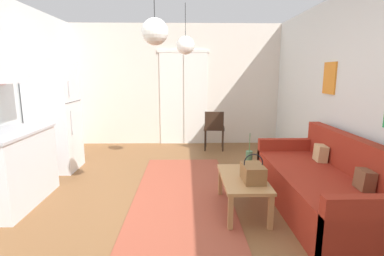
{
  "coord_description": "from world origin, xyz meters",
  "views": [
    {
      "loc": [
        0.21,
        -3.02,
        1.57
      ],
      "look_at": [
        0.3,
        1.09,
        0.79
      ],
      "focal_mm": 27.11,
      "sensor_mm": 36.0,
      "label": 1
    }
  ],
  "objects": [
    {
      "name": "ground_plane",
      "position": [
        0.0,
        0.0,
        -0.05
      ],
      "size": [
        5.12,
        7.4,
        0.1
      ],
      "primitive_type": "cube",
      "color": "brown"
    },
    {
      "name": "wall_back",
      "position": [
        0.01,
        3.45,
        1.3
      ],
      "size": [
        4.72,
        0.13,
        2.61
      ],
      "color": "silver",
      "rests_on": "ground_plane"
    },
    {
      "name": "wall_right",
      "position": [
        2.31,
        -0.0,
        1.31
      ],
      "size": [
        0.12,
        7.0,
        2.61
      ],
      "color": "silver",
      "rests_on": "ground_plane"
    },
    {
      "name": "area_rug",
      "position": [
        0.16,
        0.61,
        0.01
      ],
      "size": [
        1.24,
        2.94,
        0.01
      ],
      "primitive_type": "cube",
      "color": "#9E4733",
      "rests_on": "ground_plane"
    },
    {
      "name": "couch",
      "position": [
        1.81,
        0.07,
        0.28
      ],
      "size": [
        0.89,
        2.12,
        0.87
      ],
      "color": "maroon",
      "rests_on": "ground_plane"
    },
    {
      "name": "coffee_table",
      "position": [
        0.86,
        0.1,
        0.35
      ],
      "size": [
        0.49,
        0.94,
        0.4
      ],
      "color": "#B27F4C",
      "rests_on": "ground_plane"
    },
    {
      "name": "bamboo_vase",
      "position": [
        0.98,
        0.34,
        0.53
      ],
      "size": [
        0.08,
        0.08,
        0.46
      ],
      "color": "#47704C",
      "rests_on": "coffee_table"
    },
    {
      "name": "handbag",
      "position": [
        0.94,
        -0.02,
        0.5
      ],
      "size": [
        0.23,
        0.34,
        0.31
      ],
      "color": "brown",
      "rests_on": "coffee_table"
    },
    {
      "name": "refrigerator",
      "position": [
        -1.9,
        1.63,
        0.87
      ],
      "size": [
        0.67,
        0.65,
        1.74
      ],
      "color": "white",
      "rests_on": "ground_plane"
    },
    {
      "name": "kitchen_counter",
      "position": [
        -1.91,
        0.33,
        0.82
      ],
      "size": [
        0.62,
        1.16,
        2.14
      ],
      "color": "silver",
      "rests_on": "ground_plane"
    },
    {
      "name": "accent_chair",
      "position": [
        0.79,
        2.81,
        0.48
      ],
      "size": [
        0.46,
        0.44,
        0.81
      ],
      "rotation": [
        0.0,
        0.0,
        3.04
      ],
      "color": "black",
      "rests_on": "ground_plane"
    },
    {
      "name": "pendant_lamp_near",
      "position": [
        -0.1,
        0.08,
        1.99
      ],
      "size": [
        0.28,
        0.28,
        0.76
      ],
      "color": "black"
    },
    {
      "name": "pendant_lamp_far",
      "position": [
        0.21,
        1.62,
        1.99
      ],
      "size": [
        0.28,
        0.28,
        0.76
      ],
      "color": "black"
    }
  ]
}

